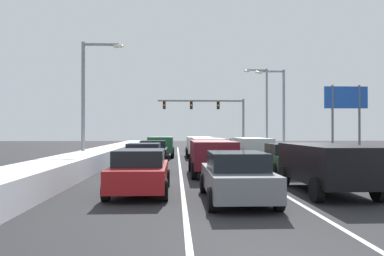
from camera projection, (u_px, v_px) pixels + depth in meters
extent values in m
plane|color=#28282B|center=(209.00, 167.00, 22.24)|extent=(120.00, 120.00, 0.00)
cube|color=silver|center=(228.00, 161.00, 26.51)|extent=(0.14, 46.17, 0.01)
cube|color=silver|center=(179.00, 162.00, 26.36)|extent=(0.14, 46.17, 0.01)
cube|color=white|center=(302.00, 157.00, 26.74)|extent=(1.75, 46.17, 0.62)
cube|color=white|center=(103.00, 155.00, 26.14)|extent=(2.09, 46.17, 0.91)
cube|color=black|center=(325.00, 163.00, 13.08)|extent=(1.95, 4.90, 1.25)
cube|color=black|center=(359.00, 160.00, 10.67)|extent=(1.56, 0.06, 0.55)
cube|color=red|center=(332.00, 174.00, 10.65)|extent=(0.20, 0.08, 0.28)
cylinder|color=black|center=(284.00, 176.00, 14.73)|extent=(0.25, 0.74, 0.74)
cylinder|color=black|center=(332.00, 176.00, 14.81)|extent=(0.25, 0.74, 0.74)
cylinder|color=black|center=(317.00, 190.00, 11.34)|extent=(0.25, 0.74, 0.74)
cylinder|color=black|center=(379.00, 190.00, 11.42)|extent=(0.25, 0.74, 0.74)
cube|color=#1E5633|center=(285.00, 161.00, 19.05)|extent=(1.82, 4.50, 0.70)
cube|color=black|center=(286.00, 149.00, 18.91)|extent=(1.64, 2.20, 0.55)
cube|color=red|center=(284.00, 162.00, 16.83)|extent=(0.24, 0.08, 0.14)
cube|color=red|center=(314.00, 162.00, 16.89)|extent=(0.24, 0.08, 0.14)
cylinder|color=black|center=(260.00, 164.00, 20.56)|extent=(0.22, 0.66, 0.66)
cylinder|color=black|center=(293.00, 164.00, 20.64)|extent=(0.22, 0.66, 0.66)
cylinder|color=black|center=(275.00, 170.00, 17.47)|extent=(0.22, 0.66, 0.66)
cylinder|color=black|center=(313.00, 170.00, 17.54)|extent=(0.22, 0.66, 0.66)
cube|color=#B7BABF|center=(252.00, 147.00, 25.79)|extent=(1.95, 4.90, 1.25)
cube|color=black|center=(260.00, 144.00, 23.38)|extent=(1.56, 0.06, 0.55)
cube|color=red|center=(247.00, 150.00, 23.36)|extent=(0.20, 0.08, 0.28)
cube|color=red|center=(272.00, 150.00, 23.42)|extent=(0.20, 0.08, 0.28)
cylinder|color=black|center=(234.00, 155.00, 27.44)|extent=(0.25, 0.74, 0.74)
cylinder|color=black|center=(260.00, 155.00, 27.52)|extent=(0.25, 0.74, 0.74)
cylinder|color=black|center=(243.00, 159.00, 24.04)|extent=(0.25, 0.74, 0.74)
cylinder|color=black|center=(272.00, 159.00, 24.12)|extent=(0.25, 0.74, 0.74)
cube|color=#38383D|center=(240.00, 149.00, 31.60)|extent=(1.82, 4.50, 0.70)
cube|color=black|center=(241.00, 142.00, 31.45)|extent=(1.64, 2.20, 0.55)
cube|color=red|center=(236.00, 149.00, 29.37)|extent=(0.24, 0.08, 0.14)
cube|color=red|center=(254.00, 149.00, 29.43)|extent=(0.24, 0.08, 0.14)
cylinder|color=black|center=(227.00, 152.00, 33.11)|extent=(0.22, 0.66, 0.66)
cylinder|color=black|center=(247.00, 152.00, 33.18)|extent=(0.22, 0.66, 0.66)
cylinder|color=black|center=(233.00, 154.00, 30.01)|extent=(0.22, 0.66, 0.66)
cylinder|color=black|center=(255.00, 154.00, 30.09)|extent=(0.22, 0.66, 0.66)
cube|color=slate|center=(236.00, 180.00, 11.58)|extent=(1.82, 4.50, 0.70)
cube|color=black|center=(237.00, 161.00, 11.43)|extent=(1.64, 2.20, 0.55)
cube|color=red|center=(223.00, 187.00, 9.35)|extent=(0.24, 0.08, 0.14)
cube|color=red|center=(278.00, 187.00, 9.41)|extent=(0.24, 0.08, 0.14)
cylinder|color=black|center=(203.00, 183.00, 13.09)|extent=(0.22, 0.66, 0.66)
cylinder|color=black|center=(254.00, 183.00, 13.16)|extent=(0.22, 0.66, 0.66)
cylinder|color=black|center=(212.00, 200.00, 9.99)|extent=(0.22, 0.66, 0.66)
cylinder|color=black|center=(278.00, 199.00, 10.07)|extent=(0.22, 0.66, 0.66)
cube|color=maroon|center=(212.00, 154.00, 18.44)|extent=(1.95, 4.90, 1.25)
cube|color=black|center=(217.00, 150.00, 16.04)|extent=(1.56, 0.06, 0.55)
cube|color=red|center=(199.00, 159.00, 16.01)|extent=(0.20, 0.08, 0.28)
cube|color=red|center=(235.00, 159.00, 16.08)|extent=(0.20, 0.08, 0.28)
cylinder|color=black|center=(191.00, 164.00, 20.10)|extent=(0.25, 0.74, 0.74)
cylinder|color=black|center=(227.00, 164.00, 20.18)|extent=(0.25, 0.74, 0.74)
cylinder|color=black|center=(194.00, 171.00, 16.70)|extent=(0.25, 0.74, 0.74)
cylinder|color=black|center=(237.00, 171.00, 16.78)|extent=(0.25, 0.74, 0.74)
cube|color=#937F60|center=(208.00, 148.00, 24.46)|extent=(1.95, 4.90, 1.25)
cube|color=black|center=(211.00, 145.00, 22.05)|extent=(1.56, 0.06, 0.55)
cube|color=red|center=(198.00, 152.00, 22.02)|extent=(0.20, 0.08, 0.28)
cube|color=red|center=(225.00, 152.00, 22.09)|extent=(0.20, 0.08, 0.28)
cylinder|color=black|center=(192.00, 157.00, 26.11)|extent=(0.25, 0.74, 0.74)
cylinder|color=black|center=(219.00, 157.00, 26.19)|extent=(0.25, 0.74, 0.74)
cylinder|color=black|center=(194.00, 161.00, 22.71)|extent=(0.25, 0.74, 0.74)
cylinder|color=black|center=(226.00, 160.00, 22.79)|extent=(0.25, 0.74, 0.74)
cube|color=silver|center=(199.00, 144.00, 30.96)|extent=(1.95, 4.90, 1.25)
cube|color=black|center=(201.00, 142.00, 28.56)|extent=(1.56, 0.06, 0.55)
cube|color=red|center=(191.00, 147.00, 28.53)|extent=(0.20, 0.08, 0.28)
cube|color=red|center=(211.00, 147.00, 28.60)|extent=(0.20, 0.08, 0.28)
cylinder|color=black|center=(187.00, 152.00, 32.61)|extent=(0.25, 0.74, 0.74)
cylinder|color=black|center=(209.00, 152.00, 32.70)|extent=(0.25, 0.74, 0.74)
cylinder|color=black|center=(188.00, 154.00, 29.22)|extent=(0.25, 0.74, 0.74)
cylinder|color=black|center=(213.00, 154.00, 29.30)|extent=(0.25, 0.74, 0.74)
cube|color=maroon|center=(140.00, 175.00, 13.07)|extent=(1.82, 4.50, 0.70)
cube|color=black|center=(140.00, 158.00, 12.92)|extent=(1.64, 2.20, 0.55)
cube|color=red|center=(109.00, 180.00, 10.84)|extent=(0.24, 0.08, 0.14)
cube|color=red|center=(157.00, 179.00, 10.90)|extent=(0.24, 0.08, 0.14)
cylinder|color=black|center=(121.00, 178.00, 14.58)|extent=(0.22, 0.66, 0.66)
cylinder|color=black|center=(167.00, 178.00, 14.65)|extent=(0.22, 0.66, 0.66)
cylinder|color=black|center=(106.00, 191.00, 11.48)|extent=(0.22, 0.66, 0.66)
cylinder|color=black|center=(164.00, 190.00, 11.56)|extent=(0.22, 0.66, 0.66)
cube|color=navy|center=(144.00, 160.00, 19.77)|extent=(1.82, 4.50, 0.70)
cube|color=black|center=(144.00, 149.00, 19.63)|extent=(1.64, 2.20, 0.55)
cube|color=red|center=(125.00, 161.00, 17.55)|extent=(0.24, 0.08, 0.14)
cube|color=red|center=(155.00, 161.00, 17.61)|extent=(0.24, 0.08, 0.14)
cylinder|color=black|center=(131.00, 163.00, 21.28)|extent=(0.22, 0.66, 0.66)
cylinder|color=black|center=(162.00, 163.00, 21.36)|extent=(0.22, 0.66, 0.66)
cylinder|color=black|center=(123.00, 169.00, 18.18)|extent=(0.22, 0.66, 0.66)
cylinder|color=black|center=(160.00, 169.00, 18.26)|extent=(0.22, 0.66, 0.66)
cube|color=black|center=(154.00, 154.00, 25.38)|extent=(1.82, 4.50, 0.70)
cube|color=black|center=(153.00, 145.00, 25.24)|extent=(1.64, 2.20, 0.55)
cube|color=red|center=(140.00, 154.00, 23.15)|extent=(0.24, 0.08, 0.14)
cube|color=red|center=(163.00, 154.00, 23.21)|extent=(0.24, 0.08, 0.14)
cylinder|color=black|center=(142.00, 156.00, 26.89)|extent=(0.22, 0.66, 0.66)
cylinder|color=black|center=(167.00, 156.00, 26.97)|extent=(0.22, 0.66, 0.66)
cylinder|color=black|center=(138.00, 160.00, 23.79)|extent=(0.22, 0.66, 0.66)
cylinder|color=black|center=(166.00, 160.00, 23.87)|extent=(0.22, 0.66, 0.66)
cube|color=#1E5633|center=(161.00, 144.00, 31.32)|extent=(1.95, 4.90, 1.25)
cube|color=black|center=(160.00, 142.00, 28.92)|extent=(1.56, 0.06, 0.55)
cube|color=red|center=(150.00, 147.00, 28.89)|extent=(0.20, 0.08, 0.28)
cube|color=red|center=(170.00, 147.00, 28.96)|extent=(0.20, 0.08, 0.28)
cylinder|color=black|center=(151.00, 151.00, 32.97)|extent=(0.25, 0.74, 0.74)
cylinder|color=black|center=(173.00, 151.00, 33.06)|extent=(0.25, 0.74, 0.74)
cylinder|color=black|center=(148.00, 154.00, 29.58)|extent=(0.25, 0.74, 0.74)
cylinder|color=black|center=(172.00, 154.00, 29.66)|extent=(0.25, 0.74, 0.74)
cylinder|color=slate|center=(243.00, 123.00, 47.71)|extent=(0.28, 0.28, 6.20)
cube|color=slate|center=(201.00, 101.00, 47.50)|extent=(10.80, 0.20, 0.20)
cube|color=black|center=(218.00, 105.00, 47.59)|extent=(0.34, 0.34, 0.95)
sphere|color=#4C0A0A|center=(218.00, 103.00, 47.40)|extent=(0.22, 0.22, 0.22)
sphere|color=#F2AD14|center=(218.00, 105.00, 47.40)|extent=(0.22, 0.22, 0.22)
sphere|color=#0C3819|center=(218.00, 108.00, 47.40)|extent=(0.22, 0.22, 0.22)
cube|color=black|center=(191.00, 105.00, 47.44)|extent=(0.34, 0.34, 0.95)
sphere|color=#4C0A0A|center=(191.00, 103.00, 47.26)|extent=(0.22, 0.22, 0.22)
sphere|color=#F2AD14|center=(191.00, 105.00, 47.26)|extent=(0.22, 0.22, 0.22)
sphere|color=#0C3819|center=(191.00, 108.00, 47.25)|extent=(0.22, 0.22, 0.22)
cube|color=black|center=(164.00, 105.00, 47.30)|extent=(0.34, 0.34, 0.95)
sphere|color=#4C0A0A|center=(164.00, 103.00, 47.11)|extent=(0.22, 0.22, 0.22)
sphere|color=#F2AD14|center=(164.00, 105.00, 47.11)|extent=(0.22, 0.22, 0.22)
sphere|color=#0C3819|center=(164.00, 107.00, 47.11)|extent=(0.22, 0.22, 0.22)
cylinder|color=gray|center=(284.00, 113.00, 33.08)|extent=(0.22, 0.22, 7.52)
cube|color=gray|center=(271.00, 71.00, 33.06)|extent=(2.20, 0.14, 0.14)
ellipsoid|color=#EAE5C6|center=(259.00, 73.00, 33.01)|extent=(0.70, 0.36, 0.24)
cylinder|color=gray|center=(267.00, 110.00, 41.49)|extent=(0.22, 0.22, 9.01)
cube|color=gray|center=(257.00, 70.00, 41.48)|extent=(2.20, 0.14, 0.14)
ellipsoid|color=#EAE5C6|center=(247.00, 71.00, 41.43)|extent=(0.70, 0.36, 0.24)
cylinder|color=gray|center=(83.00, 104.00, 23.62)|extent=(0.22, 0.22, 7.74)
cube|color=gray|center=(101.00, 45.00, 23.70)|extent=(2.20, 0.14, 0.14)
ellipsoid|color=#EAE5C6|center=(119.00, 46.00, 23.75)|extent=(0.70, 0.36, 0.24)
cylinder|color=#59595B|center=(333.00, 123.00, 27.45)|extent=(0.16, 0.16, 5.50)
cylinder|color=#59595B|center=(359.00, 123.00, 27.54)|extent=(0.16, 0.16, 5.50)
cube|color=#1947A5|center=(346.00, 97.00, 27.51)|extent=(3.20, 0.12, 1.60)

